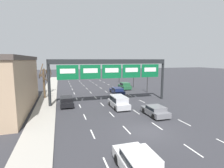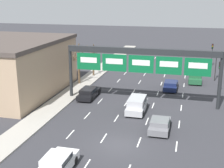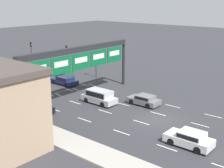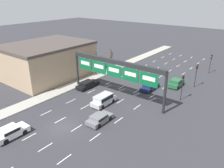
{
  "view_description": "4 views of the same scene",
  "coord_description": "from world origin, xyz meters",
  "px_view_note": "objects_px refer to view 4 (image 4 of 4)",
  "views": [
    {
      "loc": [
        -7.61,
        -13.87,
        6.68
      ],
      "look_at": [
        -0.07,
        11.07,
        3.02
      ],
      "focal_mm": 28.0,
      "sensor_mm": 36.0,
      "label": 1
    },
    {
      "loc": [
        5.62,
        -24.28,
        12.66
      ],
      "look_at": [
        -3.06,
        9.56,
        2.75
      ],
      "focal_mm": 50.0,
      "sensor_mm": 36.0,
      "label": 2
    },
    {
      "loc": [
        -26.72,
        -16.13,
        12.45
      ],
      "look_at": [
        0.22,
        6.53,
        2.78
      ],
      "focal_mm": 50.0,
      "sensor_mm": 36.0,
      "label": 3
    },
    {
      "loc": [
        20.5,
        -15.71,
        16.49
      ],
      "look_at": [
        1.02,
        9.57,
        3.43
      ],
      "focal_mm": 35.0,
      "sensor_mm": 36.0,
      "label": 4
    }
  ],
  "objects_px": {
    "car_green": "(176,83)",
    "traffic_light_near_gantry": "(183,83)",
    "car_navy": "(150,86)",
    "tree_bare_second": "(94,62)",
    "tree_bare_closest": "(111,59)",
    "car_grey": "(99,118)",
    "car_black": "(87,84)",
    "sign_gantry": "(115,67)",
    "suv_silver": "(103,99)",
    "traffic_light_far_end": "(211,60)",
    "traffic_light_mid_block": "(196,71)",
    "car_white": "(11,132)"
  },
  "relations": [
    {
      "from": "sign_gantry",
      "to": "traffic_light_near_gantry",
      "type": "bearing_deg",
      "value": 32.41
    },
    {
      "from": "car_green",
      "to": "car_navy",
      "type": "bearing_deg",
      "value": -126.8
    },
    {
      "from": "car_green",
      "to": "car_grey",
      "type": "bearing_deg",
      "value": -100.0
    },
    {
      "from": "car_green",
      "to": "tree_bare_second",
      "type": "height_order",
      "value": "tree_bare_second"
    },
    {
      "from": "car_grey",
      "to": "traffic_light_far_end",
      "type": "distance_m",
      "value": 31.58
    },
    {
      "from": "tree_bare_second",
      "to": "sign_gantry",
      "type": "bearing_deg",
      "value": -30.72
    },
    {
      "from": "car_white",
      "to": "car_navy",
      "type": "xyz_separation_m",
      "value": [
        6.59,
        23.65,
        -0.09
      ]
    },
    {
      "from": "traffic_light_mid_block",
      "to": "traffic_light_far_end",
      "type": "bearing_deg",
      "value": 90.45
    },
    {
      "from": "sign_gantry",
      "to": "car_black",
      "type": "height_order",
      "value": "sign_gantry"
    },
    {
      "from": "car_grey",
      "to": "traffic_light_mid_block",
      "type": "bearing_deg",
      "value": 73.15
    },
    {
      "from": "traffic_light_near_gantry",
      "to": "tree_bare_closest",
      "type": "relative_size",
      "value": 0.86
    },
    {
      "from": "car_grey",
      "to": "tree_bare_second",
      "type": "xyz_separation_m",
      "value": [
        -13.34,
        13.79,
        2.38
      ]
    },
    {
      "from": "car_white",
      "to": "traffic_light_mid_block",
      "type": "xyz_separation_m",
      "value": [
        12.83,
        29.92,
        2.54
      ]
    },
    {
      "from": "sign_gantry",
      "to": "tree_bare_closest",
      "type": "relative_size",
      "value": 3.61
    },
    {
      "from": "car_navy",
      "to": "car_black",
      "type": "relative_size",
      "value": 0.93
    },
    {
      "from": "traffic_light_far_end",
      "to": "tree_bare_closest",
      "type": "height_order",
      "value": "tree_bare_closest"
    },
    {
      "from": "car_grey",
      "to": "traffic_light_far_end",
      "type": "bearing_deg",
      "value": 78.69
    },
    {
      "from": "tree_bare_closest",
      "to": "car_grey",
      "type": "bearing_deg",
      "value": -56.04
    },
    {
      "from": "tree_bare_closest",
      "to": "traffic_light_mid_block",
      "type": "bearing_deg",
      "value": 5.08
    },
    {
      "from": "car_navy",
      "to": "tree_bare_second",
      "type": "relative_size",
      "value": 0.78
    },
    {
      "from": "suv_silver",
      "to": "tree_bare_second",
      "type": "bearing_deg",
      "value": 138.12
    },
    {
      "from": "traffic_light_near_gantry",
      "to": "car_navy",
      "type": "bearing_deg",
      "value": 173.83
    },
    {
      "from": "car_green",
      "to": "car_navy",
      "type": "relative_size",
      "value": 0.87
    },
    {
      "from": "sign_gantry",
      "to": "suv_silver",
      "type": "relative_size",
      "value": 4.12
    },
    {
      "from": "suv_silver",
      "to": "car_white",
      "type": "relative_size",
      "value": 1.09
    },
    {
      "from": "car_navy",
      "to": "traffic_light_near_gantry",
      "type": "distance_m",
      "value": 6.76
    },
    {
      "from": "traffic_light_far_end",
      "to": "tree_bare_second",
      "type": "xyz_separation_m",
      "value": [
        -19.52,
        -17.09,
        -0.02
      ]
    },
    {
      "from": "car_white",
      "to": "car_navy",
      "type": "bearing_deg",
      "value": 74.44
    },
    {
      "from": "traffic_light_mid_block",
      "to": "tree_bare_second",
      "type": "distance_m",
      "value": 20.77
    },
    {
      "from": "car_black",
      "to": "car_navy",
      "type": "bearing_deg",
      "value": 32.6
    },
    {
      "from": "car_white",
      "to": "tree_bare_second",
      "type": "bearing_deg",
      "value": 106.36
    },
    {
      "from": "car_white",
      "to": "traffic_light_far_end",
      "type": "height_order",
      "value": "traffic_light_far_end"
    },
    {
      "from": "traffic_light_far_end",
      "to": "car_white",
      "type": "bearing_deg",
      "value": -107.63
    },
    {
      "from": "traffic_light_near_gantry",
      "to": "suv_silver",
      "type": "bearing_deg",
      "value": -135.44
    },
    {
      "from": "car_black",
      "to": "traffic_light_mid_block",
      "type": "height_order",
      "value": "traffic_light_mid_block"
    },
    {
      "from": "car_grey",
      "to": "sign_gantry",
      "type": "bearing_deg",
      "value": 112.24
    },
    {
      "from": "suv_silver",
      "to": "tree_bare_second",
      "type": "relative_size",
      "value": 0.77
    },
    {
      "from": "traffic_light_near_gantry",
      "to": "sign_gantry",
      "type": "bearing_deg",
      "value": -147.59
    },
    {
      "from": "suv_silver",
      "to": "traffic_light_mid_block",
      "type": "bearing_deg",
      "value": 59.97
    },
    {
      "from": "car_grey",
      "to": "traffic_light_mid_block",
      "type": "relative_size",
      "value": 0.86
    },
    {
      "from": "car_black",
      "to": "tree_bare_closest",
      "type": "distance_m",
      "value": 11.47
    },
    {
      "from": "traffic_light_near_gantry",
      "to": "traffic_light_mid_block",
      "type": "height_order",
      "value": "traffic_light_mid_block"
    },
    {
      "from": "car_green",
      "to": "tree_bare_closest",
      "type": "distance_m",
      "value": 16.21
    },
    {
      "from": "car_navy",
      "to": "traffic_light_far_end",
      "type": "bearing_deg",
      "value": 69.49
    },
    {
      "from": "tree_bare_second",
      "to": "traffic_light_far_end",
      "type": "bearing_deg",
      "value": 41.21
    },
    {
      "from": "car_green",
      "to": "car_navy",
      "type": "height_order",
      "value": "car_green"
    },
    {
      "from": "traffic_light_mid_block",
      "to": "traffic_light_far_end",
      "type": "distance_m",
      "value": 10.22
    },
    {
      "from": "car_green",
      "to": "traffic_light_near_gantry",
      "type": "bearing_deg",
      "value": -60.04
    },
    {
      "from": "car_grey",
      "to": "car_navy",
      "type": "distance_m",
      "value": 14.4
    },
    {
      "from": "traffic_light_mid_block",
      "to": "tree_bare_second",
      "type": "xyz_separation_m",
      "value": [
        -19.6,
        -6.88,
        -0.24
      ]
    }
  ]
}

